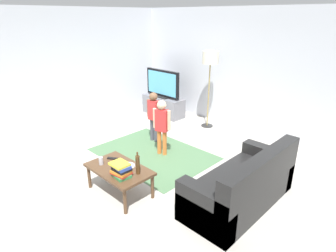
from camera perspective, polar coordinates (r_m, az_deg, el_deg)
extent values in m
plane|color=#B2ADA3|center=(5.07, -4.81, -8.63)|extent=(7.80, 7.80, 0.00)
cube|color=silver|center=(6.83, 14.50, 10.76)|extent=(6.00, 0.12, 2.70)
cube|color=silver|center=(7.06, -21.62, 10.28)|extent=(0.12, 6.00, 2.70)
cube|color=#4C724C|center=(5.59, -2.96, -5.54)|extent=(2.20, 1.60, 0.01)
cube|color=slate|center=(7.66, -0.94, 4.04)|extent=(1.20, 0.44, 0.50)
cube|color=black|center=(7.67, -1.20, 2.89)|extent=(1.10, 0.32, 0.03)
cube|color=black|center=(7.57, -1.06, 5.92)|extent=(0.44, 0.28, 0.03)
cube|color=black|center=(7.48, -1.08, 8.54)|extent=(1.10, 0.07, 0.68)
cube|color=#59B2D8|center=(7.46, -1.28, 8.50)|extent=(1.00, 0.01, 0.58)
cube|color=black|center=(4.26, 13.93, -12.29)|extent=(0.80, 1.80, 0.42)
cube|color=black|center=(4.04, 17.90, -11.14)|extent=(0.20, 1.80, 0.86)
cube|color=black|center=(3.66, 7.25, -16.39)|extent=(0.80, 0.20, 0.60)
cube|color=black|center=(4.84, 18.99, -7.31)|extent=(0.80, 0.20, 0.60)
cube|color=#B22823|center=(4.47, 19.66, -6.13)|extent=(0.10, 0.32, 0.32)
cylinder|color=#262626|center=(7.00, 7.77, 0.08)|extent=(0.28, 0.28, 0.02)
cylinder|color=#99844C|center=(6.77, 8.08, 6.00)|extent=(0.03, 0.03, 1.50)
cylinder|color=silver|center=(6.60, 8.48, 13.39)|extent=(0.36, 0.36, 0.28)
cylinder|color=#4C4C59|center=(6.10, -3.19, -0.72)|extent=(0.08, 0.08, 0.48)
cylinder|color=#4C4C59|center=(6.02, -2.41, -0.99)|extent=(0.08, 0.08, 0.48)
cube|color=red|center=(5.91, -2.88, 3.15)|extent=(0.24, 0.14, 0.41)
sphere|color=brown|center=(5.82, -2.93, 5.88)|extent=(0.17, 0.17, 0.17)
cylinder|color=brown|center=(6.00, -3.90, 3.62)|extent=(0.06, 0.06, 0.37)
cylinder|color=brown|center=(5.80, -1.83, 3.06)|extent=(0.06, 0.06, 0.37)
cylinder|color=orange|center=(5.50, -1.75, -3.19)|extent=(0.08, 0.08, 0.49)
cylinder|color=orange|center=(5.45, -0.67, -3.42)|extent=(0.08, 0.08, 0.49)
cube|color=red|center=(5.30, -1.25, 1.14)|extent=(0.26, 0.19, 0.42)
sphere|color=beige|center=(5.21, -1.28, 4.20)|extent=(0.17, 0.17, 0.17)
cylinder|color=beige|center=(5.36, -2.65, 1.59)|extent=(0.06, 0.06, 0.38)
cylinder|color=beige|center=(5.23, 0.19, 1.10)|extent=(0.06, 0.06, 0.38)
cube|color=#513823|center=(4.32, -9.74, -8.48)|extent=(1.00, 0.60, 0.04)
cylinder|color=#513823|center=(4.65, -15.43, -9.70)|extent=(0.05, 0.05, 0.38)
cylinder|color=#513823|center=(4.00, -8.57, -14.66)|extent=(0.05, 0.05, 0.38)
cylinder|color=#513823|center=(4.87, -10.37, -7.71)|extent=(0.05, 0.05, 0.38)
cylinder|color=#513823|center=(4.26, -3.12, -11.96)|extent=(0.05, 0.05, 0.38)
cube|color=#388C4C|center=(4.09, -9.24, -9.69)|extent=(0.26, 0.22, 0.04)
cube|color=red|center=(4.08, -9.28, -9.23)|extent=(0.27, 0.23, 0.02)
cube|color=orange|center=(4.05, -9.36, -8.94)|extent=(0.27, 0.22, 0.04)
cube|color=black|center=(4.04, -9.21, -8.47)|extent=(0.24, 0.20, 0.04)
cube|color=#334CA5|center=(4.03, -9.41, -7.88)|extent=(0.29, 0.20, 0.04)
cube|color=yellow|center=(4.00, -9.63, -7.50)|extent=(0.25, 0.21, 0.03)
cylinder|color=#4C3319|center=(4.07, -6.04, -7.70)|extent=(0.06, 0.06, 0.28)
cylinder|color=#4C3319|center=(3.99, -6.13, -5.59)|extent=(0.02, 0.02, 0.06)
cube|color=black|center=(4.58, -10.99, -6.36)|extent=(0.17, 0.13, 0.02)
cylinder|color=silver|center=(4.44, -13.22, -6.77)|extent=(0.07, 0.07, 0.12)
cylinder|color=white|center=(4.33, -8.08, -7.87)|extent=(0.22, 0.22, 0.02)
cube|color=silver|center=(4.31, -7.92, -7.83)|extent=(0.15, 0.04, 0.01)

